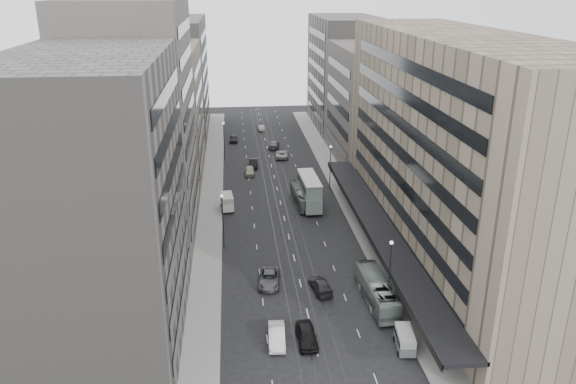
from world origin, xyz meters
name	(u,v)px	position (x,y,z in m)	size (l,w,h in m)	color
ground	(301,287)	(0.00, 0.00, 0.00)	(220.00, 220.00, 0.00)	black
sidewalk_right	(339,183)	(12.00, 37.50, 0.07)	(4.00, 125.00, 0.15)	gray
sidewalk_left	(212,188)	(-12.00, 37.50, 0.07)	(4.00, 125.00, 0.15)	gray
department_store	(454,150)	(21.45, 8.00, 14.95)	(19.20, 60.00, 30.00)	gray
building_right_mid	(373,105)	(21.50, 52.00, 12.00)	(15.00, 28.00, 24.00)	#534D48
building_right_far	(345,73)	(21.50, 82.00, 14.00)	(15.00, 32.00, 28.00)	#68645E
building_left_a	(98,207)	(-21.50, -8.00, 15.00)	(15.00, 28.00, 30.00)	#68645E
building_left_b	(137,123)	(-21.50, 19.00, 17.00)	(15.00, 26.00, 34.00)	#534D48
building_left_c	(160,113)	(-21.50, 46.00, 12.50)	(15.00, 28.00, 25.00)	#796A5E
building_left_d	(174,78)	(-21.50, 79.00, 14.00)	(15.00, 38.00, 28.00)	#68645E
lamp_right_near	(390,265)	(9.70, -5.00, 5.20)	(0.44, 0.44, 8.32)	#262628
lamp_right_far	(330,162)	(9.70, 35.00, 5.20)	(0.44, 0.44, 8.32)	#262628
lamp_left_near	(223,215)	(-9.70, 12.00, 5.20)	(0.44, 0.44, 8.32)	#262628
lamp_left_far	(224,137)	(-9.70, 55.00, 5.20)	(0.44, 0.44, 8.32)	#262628
bus_near	(377,291)	(8.50, -4.50, 1.58)	(2.66, 11.36, 3.16)	gray
bus_far	(302,196)	(3.61, 27.83, 1.46)	(2.46, 10.50, 2.93)	gray
double_decker	(309,191)	(4.68, 26.52, 2.90)	(3.30, 9.91, 5.37)	gray
vw_microbus	(405,339)	(9.14, -13.66, 1.17)	(2.15, 4.07, 2.11)	slate
panel_van	(227,201)	(-9.20, 26.71, 1.47)	(2.40, 4.39, 2.67)	white
sedan_0	(307,335)	(-0.87, -11.50, 0.86)	(2.04, 5.06, 1.72)	black
sedan_1	(277,336)	(-4.03, -11.18, 0.81)	(1.72, 4.95, 1.63)	white
sedan_2	(269,279)	(-3.95, 1.18, 0.77)	(2.57, 5.57, 1.55)	#505052
sedan_3	(321,285)	(2.28, -1.05, 0.74)	(2.06, 5.08, 1.47)	#262528
sedan_4	(250,171)	(-4.76, 44.62, 0.80)	(1.90, 4.72, 1.61)	#9F9684
sedan_5	(253,163)	(-3.79, 49.51, 0.81)	(1.72, 4.93, 1.63)	black
sedan_6	(282,154)	(2.64, 55.53, 0.77)	(2.56, 5.56, 1.55)	#B4B3AF
sedan_7	(274,144)	(1.59, 63.39, 0.81)	(2.26, 5.55, 1.61)	#5D5D60
sedan_8	(234,138)	(-7.62, 69.67, 0.81)	(1.92, 4.76, 1.62)	black
sedan_9	(261,128)	(-0.43, 79.86, 0.70)	(1.48, 4.24, 1.40)	beige
pedestrian	(423,320)	(12.27, -10.07, 0.95)	(0.58, 0.38, 1.59)	black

